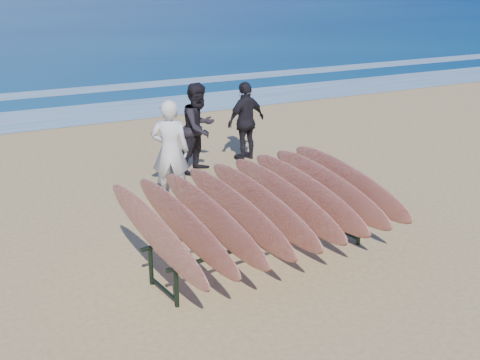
{
  "coord_description": "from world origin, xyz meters",
  "views": [
    {
      "loc": [
        -3.6,
        -6.26,
        3.72
      ],
      "look_at": [
        0.0,
        0.8,
        0.95
      ],
      "focal_mm": 45.0,
      "sensor_mm": 36.0,
      "label": 1
    }
  ],
  "objects_px": {
    "person_dark_b": "(246,121)",
    "surfboard_rack": "(263,206)",
    "person_white": "(170,151)",
    "person_dark_a": "(199,128)"
  },
  "relations": [
    {
      "from": "person_dark_a",
      "to": "person_dark_b",
      "type": "distance_m",
      "value": 1.2
    },
    {
      "from": "surfboard_rack",
      "to": "person_dark_a",
      "type": "distance_m",
      "value": 4.09
    },
    {
      "from": "surfboard_rack",
      "to": "person_dark_a",
      "type": "xyz_separation_m",
      "value": [
        0.82,
        4.0,
        0.04
      ]
    },
    {
      "from": "person_white",
      "to": "person_dark_a",
      "type": "xyz_separation_m",
      "value": [
        1.05,
        1.22,
        -0.0
      ]
    },
    {
      "from": "person_white",
      "to": "person_dark_a",
      "type": "bearing_deg",
      "value": -103.5
    },
    {
      "from": "person_dark_b",
      "to": "person_white",
      "type": "bearing_deg",
      "value": 18.64
    },
    {
      "from": "person_dark_a",
      "to": "person_white",
      "type": "bearing_deg",
      "value": -159.21
    },
    {
      "from": "person_dark_b",
      "to": "surfboard_rack",
      "type": "bearing_deg",
      "value": 49.62
    },
    {
      "from": "person_dark_a",
      "to": "person_dark_b",
      "type": "xyz_separation_m",
      "value": [
        1.17,
        0.28,
        -0.06
      ]
    },
    {
      "from": "surfboard_rack",
      "to": "person_dark_b",
      "type": "height_order",
      "value": "person_dark_b"
    }
  ]
}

